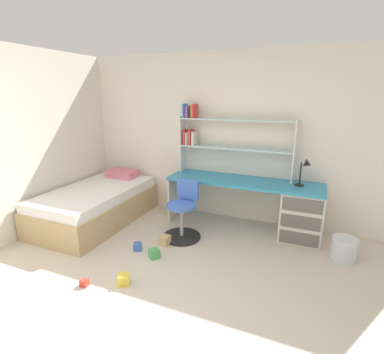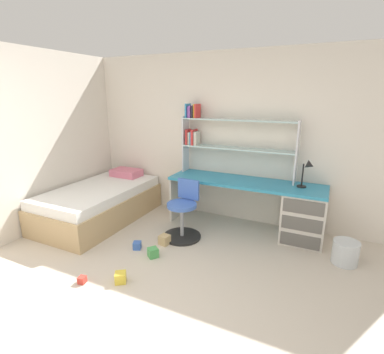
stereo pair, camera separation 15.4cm
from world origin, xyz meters
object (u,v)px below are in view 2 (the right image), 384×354
(toy_block_red_3, at_px, (82,280))
(toy_block_blue_4, at_px, (137,245))
(bed_platform, at_px, (100,203))
(desk_lamp, at_px, (308,170))
(swivel_chair, at_px, (183,216))
(desk, at_px, (286,209))
(toy_block_natural_2, at_px, (165,240))
(toy_block_green_1, at_px, (153,253))
(toy_block_yellow_0, at_px, (120,277))
(bookshelf_hutch, at_px, (223,135))
(waste_bin, at_px, (345,252))

(toy_block_red_3, height_order, toy_block_blue_4, toy_block_blue_4)
(bed_platform, distance_m, toy_block_blue_4, 1.22)
(desk_lamp, height_order, swivel_chair, desk_lamp)
(desk, distance_m, toy_block_natural_2, 1.70)
(toy_block_green_1, bearing_deg, toy_block_natural_2, 95.92)
(swivel_chair, height_order, toy_block_natural_2, swivel_chair)
(desk_lamp, distance_m, toy_block_yellow_0, 2.61)
(desk, height_order, toy_block_red_3, desk)
(desk_lamp, relative_size, toy_block_green_1, 3.37)
(bookshelf_hutch, xyz_separation_m, waste_bin, (1.75, -0.57, -1.20))
(desk, distance_m, toy_block_red_3, 2.68)
(toy_block_natural_2, distance_m, toy_block_red_3, 1.15)
(toy_block_yellow_0, bearing_deg, desk, 52.64)
(desk, bearing_deg, toy_block_green_1, -137.34)
(bookshelf_hutch, bearing_deg, toy_block_yellow_0, -100.83)
(bookshelf_hutch, distance_m, toy_block_green_1, 1.95)
(toy_block_natural_2, xyz_separation_m, toy_block_red_3, (-0.36, -1.09, -0.03))
(desk_lamp, height_order, toy_block_blue_4, desk_lamp)
(toy_block_blue_4, bearing_deg, desk, 35.57)
(desk_lamp, bearing_deg, swivel_chair, -156.84)
(desk, xyz_separation_m, bed_platform, (-2.71, -0.64, -0.15))
(toy_block_green_1, xyz_separation_m, toy_block_red_3, (-0.39, -0.76, -0.02))
(bookshelf_hutch, distance_m, toy_block_red_3, 2.64)
(desk, bearing_deg, bookshelf_hutch, 169.83)
(desk, bearing_deg, desk_lamp, 4.76)
(desk, xyz_separation_m, toy_block_green_1, (-1.35, -1.25, -0.35))
(bookshelf_hutch, height_order, toy_block_red_3, bookshelf_hutch)
(toy_block_blue_4, bearing_deg, toy_block_red_3, -97.18)
(waste_bin, xyz_separation_m, toy_block_green_1, (-2.10, -0.85, -0.08))
(bookshelf_hutch, xyz_separation_m, desk_lamp, (1.22, -0.16, -0.35))
(swivel_chair, distance_m, toy_block_red_3, 1.49)
(toy_block_blue_4, bearing_deg, toy_block_green_1, -14.37)
(bookshelf_hutch, relative_size, toy_block_green_1, 14.87)
(desk_lamp, bearing_deg, toy_block_green_1, -141.18)
(toy_block_yellow_0, xyz_separation_m, toy_block_red_3, (-0.36, -0.18, -0.02))
(bookshelf_hutch, xyz_separation_m, toy_block_blue_4, (-0.63, -1.35, -1.29))
(desk, height_order, waste_bin, desk)
(toy_block_green_1, height_order, toy_block_natural_2, toy_block_natural_2)
(toy_block_yellow_0, height_order, toy_block_blue_4, toy_block_yellow_0)
(swivel_chair, relative_size, toy_block_red_3, 10.86)
(desk_lamp, distance_m, waste_bin, 1.07)
(desk, distance_m, desk_lamp, 0.61)
(toy_block_natural_2, bearing_deg, waste_bin, 13.69)
(toy_block_yellow_0, bearing_deg, toy_block_natural_2, 89.97)
(desk, xyz_separation_m, desk_lamp, (0.22, 0.02, 0.57))
(bookshelf_hutch, distance_m, swivel_chair, 1.32)
(toy_block_green_1, bearing_deg, waste_bin, 22.10)
(waste_bin, height_order, toy_block_yellow_0, waste_bin)
(bookshelf_hutch, relative_size, toy_block_red_3, 23.18)
(toy_block_yellow_0, height_order, toy_block_red_3, toy_block_yellow_0)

